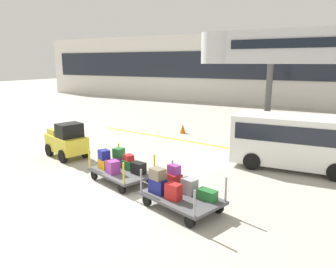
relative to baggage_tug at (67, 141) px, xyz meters
The scene contains 9 objects.
ground_plane 5.30m from the baggage_tug, 34.41° to the right, with size 120.00×120.00×0.00m, color #B2ADA0.
apron_lead_line 9.23m from the baggage_tug, 30.51° to the left, with size 21.35×0.20×0.01m, color yellow.
terminal_building 23.58m from the baggage_tug, 79.36° to the left, with size 57.77×2.51×7.07m.
jet_bridge 19.41m from the baggage_tug, 64.44° to the left, with size 19.13×3.00×6.63m.
baggage_tug is the anchor object (origin of this frame).
baggage_cart_lead 4.07m from the baggage_tug, 17.46° to the right, with size 3.08×2.04×1.10m.
baggage_cart_middle 7.01m from the baggage_tug, 17.78° to the right, with size 3.08×2.04×1.16m.
shuttle_van 9.71m from the baggage_tug, 19.66° to the left, with size 4.90×2.18×2.10m.
safety_cone_near 7.31m from the baggage_tug, 71.13° to the left, with size 0.36×0.36×0.55m, color #EA590F.
Camera 1 is at (6.26, -6.90, 4.17)m, focal length 34.06 mm.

